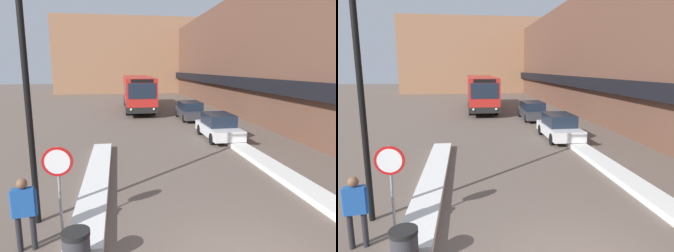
{
  "view_description": "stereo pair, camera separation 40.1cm",
  "coord_description": "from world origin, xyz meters",
  "views": [
    {
      "loc": [
        -2.7,
        -5.24,
        4.21
      ],
      "look_at": [
        -0.58,
        7.57,
        1.7
      ],
      "focal_mm": 32.0,
      "sensor_mm": 36.0,
      "label": 1
    },
    {
      "loc": [
        -2.31,
        -5.29,
        4.21
      ],
      "look_at": [
        -0.58,
        7.57,
        1.7
      ],
      "focal_mm": 32.0,
      "sensor_mm": 36.0,
      "label": 2
    }
  ],
  "objects": [
    {
      "name": "city_bus",
      "position": [
        -0.74,
        25.66,
        1.83
      ],
      "size": [
        2.69,
        12.38,
        3.36
      ],
      "color": "red",
      "rests_on": "ground_plane"
    },
    {
      "name": "trash_bin",
      "position": [
        -3.65,
        0.57,
        0.48
      ],
      "size": [
        0.59,
        0.59,
        0.95
      ],
      "color": "#38383D",
      "rests_on": "ground_plane"
    },
    {
      "name": "parked_car_middle",
      "position": [
        3.2,
        18.95,
        0.73
      ],
      "size": [
        1.9,
        4.59,
        1.46
      ],
      "color": "#38383D",
      "rests_on": "ground_plane"
    },
    {
      "name": "building_row_right",
      "position": [
        9.98,
        24.0,
        5.26
      ],
      "size": [
        5.5,
        60.0,
        10.56
      ],
      "color": "brown",
      "rests_on": "ground_plane"
    },
    {
      "name": "snow_bank_left",
      "position": [
        -3.6,
        5.79,
        0.12
      ],
      "size": [
        0.9,
        9.62,
        0.25
      ],
      "color": "silver",
      "rests_on": "ground_plane"
    },
    {
      "name": "parked_car_front",
      "position": [
        3.2,
        11.75,
        0.76
      ],
      "size": [
        1.81,
        4.22,
        1.52
      ],
      "color": "silver",
      "rests_on": "ground_plane"
    },
    {
      "name": "stop_sign",
      "position": [
        -4.26,
        2.29,
        1.66
      ],
      "size": [
        0.76,
        0.08,
        2.3
      ],
      "color": "gray",
      "rests_on": "ground_plane"
    },
    {
      "name": "pedestrian",
      "position": [
        -4.92,
        1.59,
        1.07
      ],
      "size": [
        0.57,
        0.28,
        1.77
      ],
      "rotation": [
        0.0,
        0.0,
        0.13
      ],
      "color": "#232328",
      "rests_on": "ground_plane"
    },
    {
      "name": "snow_bank_right",
      "position": [
        3.6,
        6.5,
        0.12
      ],
      "size": [
        0.9,
        10.21,
        0.23
      ],
      "color": "silver",
      "rests_on": "ground_plane"
    },
    {
      "name": "building_backdrop_far",
      "position": [
        0.0,
        49.21,
        6.27
      ],
      "size": [
        26.0,
        8.0,
        12.54
      ],
      "color": "#996B4C",
      "rests_on": "ground_plane"
    },
    {
      "name": "street_lamp",
      "position": [
        -4.76,
        2.93,
        4.52
      ],
      "size": [
        1.46,
        0.36,
        7.43
      ],
      "color": "black",
      "rests_on": "ground_plane"
    }
  ]
}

